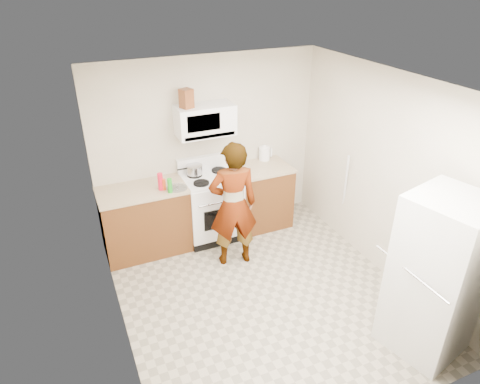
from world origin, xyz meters
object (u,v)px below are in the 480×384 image
microwave (205,120)px  fridge (437,277)px  saucepan (194,170)px  gas_range (211,205)px  person (233,205)px  kettle (264,153)px

microwave → fridge: microwave is taller
fridge → saucepan: 3.26m
fridge → saucepan: bearing=102.6°
fridge → saucepan: size_ratio=7.76×
gas_range → saucepan: size_ratio=5.16×
gas_range → fridge: (1.28, -2.77, 0.36)m
gas_range → person: person is taller
person → saucepan: person is taller
person → fridge: fridge is taller
fridge → saucepan: (-1.46, 2.91, 0.16)m
microwave → kettle: microwave is taller
fridge → kettle: size_ratio=8.74×
microwave → fridge: size_ratio=0.45×
microwave → saucepan: 0.71m
person → kettle: (0.89, 0.93, 0.19)m
kettle → saucepan: kettle is taller
microwave → person: 1.19m
person → saucepan: bearing=-65.5°
fridge → saucepan: fridge is taller
kettle → saucepan: (-1.11, -0.09, -0.02)m
person → fridge: (1.24, -2.07, 0.01)m
microwave → person: size_ratio=0.45×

